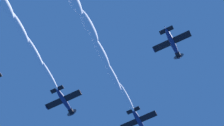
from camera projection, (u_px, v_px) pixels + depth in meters
name	position (u px, v px, depth m)	size (l,w,h in m)	color
airplane_lead	(139.00, 122.00, 79.99)	(6.84, 6.61, 2.24)	navy
airplane_left_wingman	(64.00, 101.00, 78.51)	(6.84, 6.60, 2.27)	navy
airplane_right_wingman	(172.00, 43.00, 76.65)	(6.84, 6.60, 2.28)	navy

